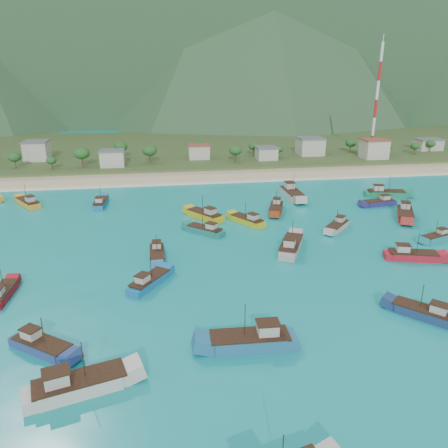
{
  "coord_description": "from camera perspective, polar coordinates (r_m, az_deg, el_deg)",
  "views": [
    {
      "loc": [
        -18.46,
        -77.63,
        37.26
      ],
      "look_at": [
        -3.73,
        18.0,
        3.0
      ],
      "focal_mm": 35.0,
      "sensor_mm": 36.0,
      "label": 1
    }
  ],
  "objects": [
    {
      "name": "village",
      "position": [
        187.09,
        0.49,
        9.52
      ],
      "size": [
        206.65,
        27.11,
        7.53
      ],
      "color": "beige",
      "rests_on": "ground"
    },
    {
      "name": "boat_14",
      "position": [
        144.67,
        20.3,
        3.72
      ],
      "size": [
        12.73,
        6.21,
        7.23
      ],
      "rotation": [
        0.0,
        0.0,
        4.49
      ],
      "color": "#147B53",
      "rests_on": "ground"
    },
    {
      "name": "boat_24",
      "position": [
        105.3,
        -2.46,
        -0.86
      ],
      "size": [
        9.16,
        8.74,
        5.78
      ],
      "rotation": [
        0.0,
        0.0,
        0.83
      ],
      "color": "#1B6E62",
      "rests_on": "ground"
    },
    {
      "name": "boat_25",
      "position": [
        111.56,
        14.59,
        -0.32
      ],
      "size": [
        8.62,
        8.91,
        5.66
      ],
      "rotation": [
        0.0,
        0.0,
        2.39
      ],
      "color": "#B2ACA2",
      "rests_on": "ground"
    },
    {
      "name": "boat_4",
      "position": [
        59.4,
        -18.52,
        -19.4
      ],
      "size": [
        12.81,
        6.79,
        7.26
      ],
      "rotation": [
        0.0,
        0.0,
        4.98
      ],
      "color": "beige",
      "rests_on": "ground"
    },
    {
      "name": "boat_21",
      "position": [
        131.75,
        -15.8,
        2.63
      ],
      "size": [
        3.55,
        10.3,
        6.0
      ],
      "rotation": [
        0.0,
        0.0,
        6.23
      ],
      "color": "#16699A",
      "rests_on": "ground"
    },
    {
      "name": "beach",
      "position": [
        162.05,
        -1.99,
        6.19
      ],
      "size": [
        400.0,
        18.0,
        1.2
      ],
      "primitive_type": "cube",
      "color": "beige",
      "rests_on": "ground"
    },
    {
      "name": "boat_23",
      "position": [
        136.48,
        8.85,
        3.9
      ],
      "size": [
        4.26,
        13.92,
        8.2
      ],
      "rotation": [
        0.0,
        0.0,
        3.15
      ],
      "color": "#AEA99D",
      "rests_on": "ground"
    },
    {
      "name": "boat_9",
      "position": [
        77.61,
        24.73,
        -10.57
      ],
      "size": [
        9.22,
        9.6,
        6.07
      ],
      "rotation": [
        0.0,
        0.0,
        0.75
      ],
      "color": "navy",
      "rests_on": "ground"
    },
    {
      "name": "boat_12",
      "position": [
        111.98,
        3.08,
        0.42
      ],
      "size": [
        8.18,
        10.25,
        6.07
      ],
      "rotation": [
        0.0,
        0.0,
        0.58
      ],
      "color": "gold",
      "rests_on": "ground"
    },
    {
      "name": "boat_2",
      "position": [
        112.58,
        26.04,
        -1.6
      ],
      "size": [
        9.02,
        5.25,
        5.11
      ],
      "rotation": [
        0.0,
        0.0,
        1.9
      ],
      "color": "teal",
      "rests_on": "ground"
    },
    {
      "name": "boat_30",
      "position": [
        115.67,
        -2.51,
        1.12
      ],
      "size": [
        9.41,
        11.11,
        6.7
      ],
      "rotation": [
        0.0,
        0.0,
        0.63
      ],
      "color": "gold",
      "rests_on": "ground"
    },
    {
      "name": "ground",
      "position": [
        88.06,
        4.21,
        -5.59
      ],
      "size": [
        600.0,
        600.0,
        0.0
      ],
      "primitive_type": "plane",
      "color": "#0D898F",
      "rests_on": "ground"
    },
    {
      "name": "radio_tower",
      "position": [
        209.45,
        19.31,
        15.1
      ],
      "size": [
        1.2,
        1.2,
        46.81
      ],
      "color": "red",
      "rests_on": "ground"
    },
    {
      "name": "boat_26",
      "position": [
        85.49,
        -26.93,
        -8.18
      ],
      "size": [
        3.15,
        9.43,
        5.51
      ],
      "rotation": [
        0.0,
        0.0,
        6.24
      ],
      "color": "maroon",
      "rests_on": "ground"
    },
    {
      "name": "surf_line",
      "position": [
        152.89,
        -1.56,
        5.39
      ],
      "size": [
        400.0,
        2.5,
        0.08
      ],
      "primitive_type": "cube",
      "color": "white",
      "rests_on": "ground"
    },
    {
      "name": "land",
      "position": [
        221.56,
        -3.91,
        9.77
      ],
      "size": [
        400.0,
        110.0,
        2.4
      ],
      "primitive_type": "cube",
      "color": "#385123",
      "rests_on": "ground"
    },
    {
      "name": "boat_28",
      "position": [
        122.4,
        6.82,
        2.01
      ],
      "size": [
        6.57,
        11.16,
        6.33
      ],
      "rotation": [
        0.0,
        0.0,
        2.8
      ],
      "color": "#933113",
      "rests_on": "ground"
    },
    {
      "name": "boat_0",
      "position": [
        64.12,
        3.59,
        -15.02
      ],
      "size": [
        12.74,
        4.23,
        7.44
      ],
      "rotation": [
        0.0,
        0.0,
        1.53
      ],
      "color": "#22648E",
      "rests_on": "ground"
    },
    {
      "name": "boat_22",
      "position": [
        138.77,
        -24.21,
        2.51
      ],
      "size": [
        8.97,
        10.92,
        6.52
      ],
      "rotation": [
        0.0,
        0.0,
        0.61
      ],
      "color": "orange",
      "rests_on": "ground"
    },
    {
      "name": "boat_18",
      "position": [
        68.43,
        -22.73,
        -14.52
      ],
      "size": [
        9.89,
        8.33,
        5.95
      ],
      "rotation": [
        0.0,
        0.0,
        4.08
      ],
      "color": "navy",
      "rests_on": "ground"
    },
    {
      "name": "boat_8",
      "position": [
        96.24,
        8.74,
        -2.92
      ],
      "size": [
        8.63,
        12.62,
        7.25
      ],
      "rotation": [
        0.0,
        0.0,
        5.83
      ],
      "color": "#A49A94",
      "rests_on": "ground"
    },
    {
      "name": "boat_13",
      "position": [
        98.84,
        23.32,
        -3.86
      ],
      "size": [
        11.21,
        5.93,
        6.36
      ],
      "rotation": [
        0.0,
        0.0,
        4.44
      ],
      "color": "red",
      "rests_on": "ground"
    },
    {
      "name": "boat_15",
      "position": [
        125.93,
        22.57,
        1.18
      ],
      "size": [
        8.65,
        12.4,
        7.14
      ],
      "rotation": [
        0.0,
        0.0,
        2.67
      ],
      "color": "#B42924",
      "rests_on": "ground"
    },
    {
      "name": "vegetation",
      "position": [
        183.97,
        -4.17,
        9.4
      ],
      "size": [
        274.23,
        25.51,
        8.65
      ],
      "color": "#235623",
      "rests_on": "ground"
    },
    {
      "name": "boat_11",
      "position": [
        134.92,
        19.62,
        2.61
      ],
      "size": [
        10.26,
        4.4,
        5.87
      ],
      "rotation": [
        0.0,
        0.0,
        1.72
      ],
      "color": "navy",
      "rests_on": "ground"
    },
    {
      "name": "boat_16",
      "position": [
        92.86,
        -8.74,
        -3.96
      ],
      "size": [
        2.93,
        9.72,
        5.74
      ],
      "rotation": [
        0.0,
        0.0,
        3.15
      ],
      "color": "#2F76BB",
      "rests_on": "ground"
    },
    {
      "name": "boat_20",
      "position": [
        81.45,
        -9.74,
        -7.49
      ],
      "size": [
        8.2,
        9.83,
        5.89
      ],
      "rotation": [
        0.0,
        0.0,
        5.66
      ],
      "color": "#1665A2",
      "rests_on": "ground"
    }
  ]
}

